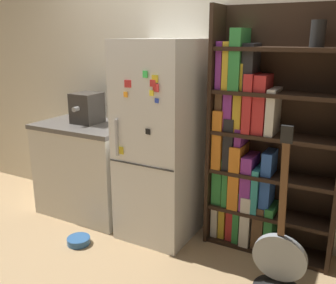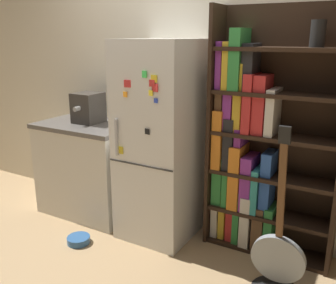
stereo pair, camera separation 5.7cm
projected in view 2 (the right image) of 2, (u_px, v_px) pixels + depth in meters
ground_plane at (153, 237)px, 3.28m from camera, size 16.00×16.00×0.00m
wall_back at (180, 83)px, 3.32m from camera, size 8.00×0.05×2.60m
refrigerator at (161, 141)px, 3.16m from camera, size 0.60×0.65×1.68m
bookshelf at (257, 147)px, 2.94m from camera, size 1.00×0.30×1.93m
kitchen_counter at (90, 168)px, 3.67m from camera, size 0.93×0.62×0.90m
espresso_machine at (88, 108)px, 3.54m from camera, size 0.24×0.31×0.28m
guitar at (277, 268)px, 2.55m from camera, size 0.37×0.33×1.19m
pet_bowl at (79, 239)px, 3.18m from camera, size 0.20×0.20×0.06m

